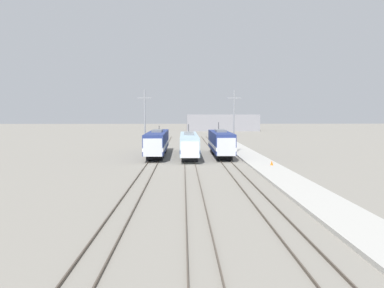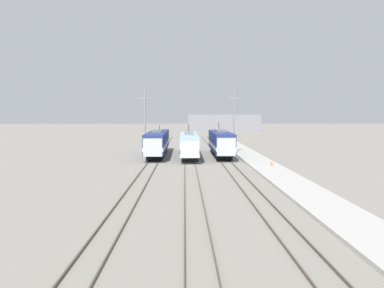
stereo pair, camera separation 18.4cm
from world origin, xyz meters
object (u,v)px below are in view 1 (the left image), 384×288
Objects in this scene: locomotive_far_right at (221,143)px; catenary_tower_right at (234,121)px; locomotive_center at (189,144)px; catenary_tower_left at (145,121)px; locomotive_far_left at (157,142)px; traffic_cone at (272,163)px.

locomotive_far_right is 4.63m from catenary_tower_right.
catenary_tower_left is at bearing 161.24° from locomotive_center.
locomotive_far_right reaches higher than locomotive_far_left.
locomotive_center is at bearing -161.82° from catenary_tower_right.
locomotive_far_right is at bearing 5.16° from locomotive_center.
traffic_cone is (2.96, -14.51, -5.08)m from catenary_tower_right.
locomotive_far_right is 13.69m from traffic_cone.
catenary_tower_right is 15.66m from traffic_cone.
catenary_tower_left is 17.94× the size of traffic_cone.
locomotive_far_right is 1.54× the size of catenary_tower_left.
traffic_cone is at bearing -67.02° from locomotive_far_right.
locomotive_far_left is at bearing 162.63° from locomotive_center.
locomotive_far_right reaches higher than traffic_cone.
catenary_tower_right is (12.66, 0.85, 3.47)m from locomotive_far_left.
locomotive_far_right is at bearing -6.35° from locomotive_far_left.
locomotive_center is at bearing 130.98° from traffic_cone.
locomotive_far_right is (10.32, -1.15, 0.02)m from locomotive_far_left.
locomotive_far_right is at bearing 112.98° from traffic_cone.
traffic_cone is at bearing -41.17° from locomotive_far_left.
locomotive_far_left is 4.14m from catenary_tower_left.
traffic_cone is (17.72, -14.51, -5.08)m from catenary_tower_left.
locomotive_far_left is 10.38m from locomotive_far_right.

